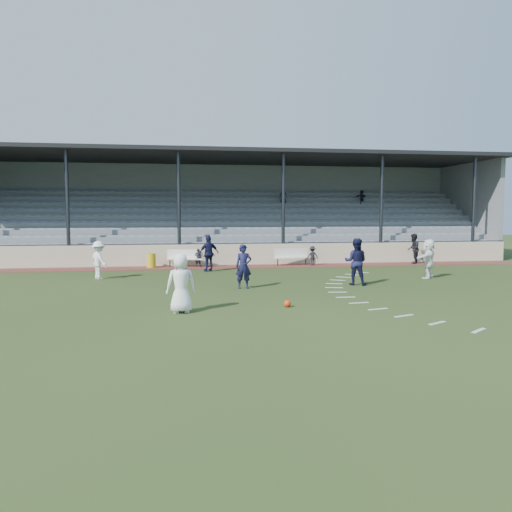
{
  "coord_description": "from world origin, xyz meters",
  "views": [
    {
      "loc": [
        -2.95,
        -16.86,
        3.01
      ],
      "look_at": [
        0.0,
        2.5,
        1.3
      ],
      "focal_mm": 35.0,
      "sensor_mm": 36.0,
      "label": 1
    }
  ],
  "objects_px": {
    "bench_right": "(291,255)",
    "player_white_lead": "(181,283)",
    "trash_bin": "(151,260)",
    "official": "(413,249)",
    "football": "(287,303)",
    "bench_left": "(185,256)",
    "player_navy_lead": "(244,266)"
  },
  "relations": [
    {
      "from": "bench_right",
      "to": "player_white_lead",
      "type": "bearing_deg",
      "value": -124.21
    },
    {
      "from": "bench_right",
      "to": "trash_bin",
      "type": "relative_size",
      "value": 2.63
    },
    {
      "from": "bench_right",
      "to": "official",
      "type": "relative_size",
      "value": 1.16
    },
    {
      "from": "official",
      "to": "player_white_lead",
      "type": "bearing_deg",
      "value": -15.24
    },
    {
      "from": "trash_bin",
      "to": "player_white_lead",
      "type": "bearing_deg",
      "value": -82.85
    },
    {
      "from": "football",
      "to": "player_white_lead",
      "type": "bearing_deg",
      "value": -173.43
    },
    {
      "from": "trash_bin",
      "to": "bench_left",
      "type": "bearing_deg",
      "value": 5.57
    },
    {
      "from": "bench_left",
      "to": "player_navy_lead",
      "type": "xyz_separation_m",
      "value": [
        2.22,
        -8.28,
        0.29
      ]
    },
    {
      "from": "player_navy_lead",
      "to": "football",
      "type": "bearing_deg",
      "value": -76.38
    },
    {
      "from": "trash_bin",
      "to": "player_navy_lead",
      "type": "bearing_deg",
      "value": -63.48
    },
    {
      "from": "football",
      "to": "player_navy_lead",
      "type": "distance_m",
      "value": 4.26
    },
    {
      "from": "football",
      "to": "player_navy_lead",
      "type": "relative_size",
      "value": 0.13
    },
    {
      "from": "football",
      "to": "bench_right",
      "type": "bearing_deg",
      "value": 76.7
    },
    {
      "from": "bench_left",
      "to": "player_white_lead",
      "type": "distance_m",
      "value": 12.77
    },
    {
      "from": "bench_right",
      "to": "official",
      "type": "bearing_deg",
      "value": -9.83
    },
    {
      "from": "bench_right",
      "to": "player_white_lead",
      "type": "relative_size",
      "value": 1.13
    },
    {
      "from": "bench_right",
      "to": "player_navy_lead",
      "type": "height_order",
      "value": "player_navy_lead"
    },
    {
      "from": "bench_right",
      "to": "football",
      "type": "xyz_separation_m",
      "value": [
        -2.9,
        -12.28,
        -0.47
      ]
    },
    {
      "from": "bench_left",
      "to": "football",
      "type": "xyz_separation_m",
      "value": [
        3.11,
        -12.38,
        -0.47
      ]
    },
    {
      "from": "trash_bin",
      "to": "player_white_lead",
      "type": "xyz_separation_m",
      "value": [
        1.58,
        -12.59,
        0.49
      ]
    },
    {
      "from": "bench_left",
      "to": "player_white_lead",
      "type": "height_order",
      "value": "player_white_lead"
    },
    {
      "from": "bench_left",
      "to": "player_navy_lead",
      "type": "relative_size",
      "value": 1.16
    },
    {
      "from": "bench_right",
      "to": "football",
      "type": "relative_size",
      "value": 8.77
    },
    {
      "from": "official",
      "to": "football",
      "type": "bearing_deg",
      "value": -8.01
    },
    {
      "from": "bench_left",
      "to": "player_navy_lead",
      "type": "distance_m",
      "value": 8.58
    },
    {
      "from": "bench_left",
      "to": "trash_bin",
      "type": "bearing_deg",
      "value": -161.04
    },
    {
      "from": "bench_left",
      "to": "player_white_lead",
      "type": "xyz_separation_m",
      "value": [
        -0.24,
        -12.77,
        0.31
      ]
    },
    {
      "from": "bench_left",
      "to": "football",
      "type": "bearing_deg",
      "value": -62.52
    },
    {
      "from": "bench_left",
      "to": "trash_bin",
      "type": "height_order",
      "value": "bench_left"
    },
    {
      "from": "trash_bin",
      "to": "football",
      "type": "distance_m",
      "value": 13.17
    },
    {
      "from": "trash_bin",
      "to": "official",
      "type": "bearing_deg",
      "value": -0.62
    },
    {
      "from": "official",
      "to": "player_navy_lead",
      "type": "bearing_deg",
      "value": -22.13
    }
  ]
}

